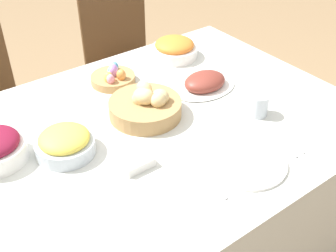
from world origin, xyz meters
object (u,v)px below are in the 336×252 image
object	(u,v)px
ham_platter	(205,83)
dinner_plate	(246,162)
spoon	(284,141)
egg_basket	(113,77)
fork	(209,183)
bread_basket	(146,105)
pineapple_bowl	(65,143)
carrot_bowl	(174,48)
chair_far_right	(125,58)
knife	(278,144)
drinking_cup	(258,105)
butter_dish	(137,163)

from	to	relation	value
ham_platter	dinner_plate	xyz separation A→B (m)	(-0.21, -0.45, -0.02)
ham_platter	spoon	bearing A→B (deg)	-91.91
egg_basket	dinner_plate	distance (m)	0.72
egg_basket	fork	xyz separation A→B (m)	(-0.08, -0.71, -0.03)
bread_basket	egg_basket	distance (m)	0.29
dinner_plate	spoon	size ratio (longest dim) A/B	1.61
ham_platter	pineapple_bowl	world-z (taller)	pineapple_bowl
fork	dinner_plate	bearing A→B (deg)	2.11
carrot_bowl	ham_platter	bearing A→B (deg)	-103.33
carrot_bowl	pineapple_bowl	xyz separation A→B (m)	(-0.73, -0.35, -0.00)
chair_far_right	knife	bearing A→B (deg)	-94.59
chair_far_right	pineapple_bowl	xyz separation A→B (m)	(-0.77, -0.88, 0.28)
carrot_bowl	fork	xyz separation A→B (m)	(-0.44, -0.75, -0.04)
pineapple_bowl	dinner_plate	size ratio (longest dim) A/B	0.74
dinner_plate	knife	bearing A→B (deg)	-0.00
chair_far_right	fork	size ratio (longest dim) A/B	5.96
chair_far_right	fork	xyz separation A→B (m)	(-0.48, -1.28, 0.24)
egg_basket	drinking_cup	size ratio (longest dim) A/B	2.21
egg_basket	carrot_bowl	xyz separation A→B (m)	(0.36, 0.04, 0.01)
dinner_plate	drinking_cup	size ratio (longest dim) A/B	3.17
pineapple_bowl	carrot_bowl	bearing A→B (deg)	25.70
egg_basket	butter_dish	xyz separation A→B (m)	(-0.22, -0.52, -0.01)
fork	knife	distance (m)	0.32
drinking_cup	knife	bearing A→B (deg)	-113.65
bread_basket	butter_dish	size ratio (longest dim) A/B	2.64
carrot_bowl	spoon	size ratio (longest dim) A/B	1.28
fork	drinking_cup	world-z (taller)	drinking_cup
egg_basket	knife	xyz separation A→B (m)	(0.24, -0.71, -0.03)
chair_far_right	egg_basket	distance (m)	0.74
pineapple_bowl	butter_dish	world-z (taller)	pineapple_bowl
chair_far_right	drinking_cup	distance (m)	1.14
dinner_plate	butter_dish	bearing A→B (deg)	146.53
chair_far_right	dinner_plate	distance (m)	1.34
knife	spoon	distance (m)	0.03
ham_platter	carrot_bowl	size ratio (longest dim) A/B	1.34
fork	butter_dish	world-z (taller)	butter_dish
carrot_bowl	dinner_plate	xyz separation A→B (m)	(-0.28, -0.75, -0.04)
dinner_plate	spoon	bearing A→B (deg)	-0.00
pineapple_bowl	butter_dish	size ratio (longest dim) A/B	1.92
carrot_bowl	dinner_plate	distance (m)	0.81
fork	butter_dish	bearing A→B (deg)	126.90
carrot_bowl	spoon	distance (m)	0.76
knife	drinking_cup	size ratio (longest dim) A/B	1.97
dinner_plate	butter_dish	distance (m)	0.36
fork	butter_dish	xyz separation A→B (m)	(-0.14, 0.20, 0.01)
ham_platter	drinking_cup	xyz separation A→B (m)	(0.03, -0.27, 0.02)
chair_far_right	spoon	xyz separation A→B (m)	(-0.12, -1.28, 0.24)
bread_basket	knife	world-z (taller)	bread_basket
knife	fork	bearing A→B (deg)	-177.89
knife	spoon	bearing A→B (deg)	2.11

